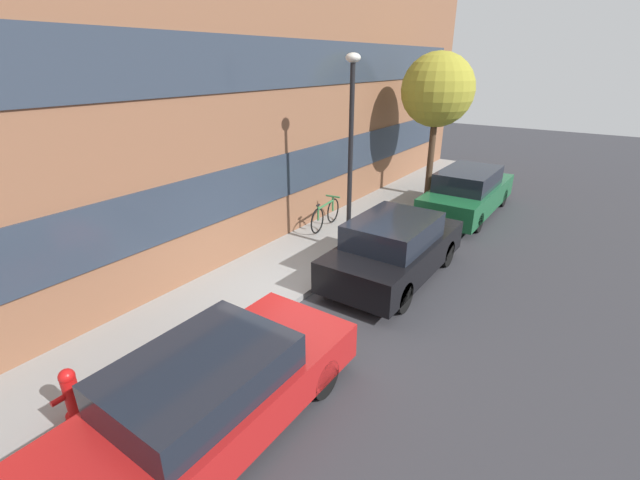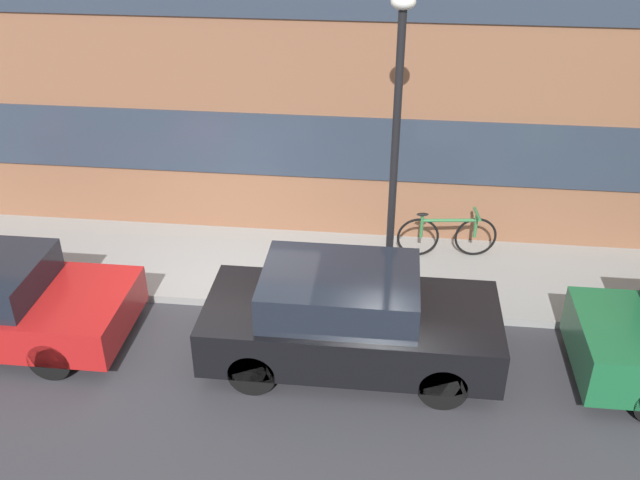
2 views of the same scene
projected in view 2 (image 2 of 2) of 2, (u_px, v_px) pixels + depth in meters
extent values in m
plane|color=#333338|center=(231.00, 308.00, 10.96)|extent=(56.00, 56.00, 0.00)
cube|color=gray|center=(246.00, 265.00, 11.92)|extent=(28.00, 2.30, 0.13)
cube|color=brown|center=(253.00, 2.00, 11.33)|extent=(28.00, 0.90, 8.02)
cube|color=#2D3847|center=(254.00, 144.00, 12.05)|extent=(25.76, 0.04, 1.10)
cylinder|color=black|center=(95.00, 294.00, 10.76)|extent=(0.58, 0.18, 0.58)
cylinder|color=black|center=(51.00, 359.00, 9.44)|extent=(0.58, 0.18, 0.58)
cube|color=black|center=(351.00, 327.00, 9.59)|extent=(3.93, 1.70, 0.67)
cube|color=black|center=(340.00, 290.00, 9.31)|extent=(2.04, 1.50, 0.52)
cylinder|color=black|center=(439.00, 316.00, 10.25)|extent=(0.62, 0.18, 0.62)
cylinder|color=black|center=(443.00, 387.00, 8.95)|extent=(0.62, 0.18, 0.62)
cylinder|color=black|center=(272.00, 305.00, 10.49)|extent=(0.62, 0.18, 0.62)
cylinder|color=black|center=(252.00, 373.00, 9.18)|extent=(0.62, 0.18, 0.62)
cylinder|color=black|center=(625.00, 330.00, 10.00)|extent=(0.57, 0.18, 0.57)
torus|color=black|center=(475.00, 237.00, 11.90)|extent=(0.71, 0.12, 0.71)
torus|color=black|center=(418.00, 237.00, 11.89)|extent=(0.71, 0.12, 0.71)
cylinder|color=#33723F|center=(448.00, 220.00, 11.74)|extent=(0.92, 0.17, 0.06)
cylinder|color=#33723F|center=(422.00, 227.00, 11.79)|extent=(0.06, 0.06, 0.40)
cylinder|color=#33723F|center=(476.00, 226.00, 11.80)|extent=(0.06, 0.06, 0.40)
ellipsoid|color=black|center=(423.00, 214.00, 11.67)|extent=(0.21, 0.10, 0.05)
cylinder|color=#33723F|center=(477.00, 214.00, 11.68)|extent=(0.10, 0.44, 0.05)
cylinder|color=black|center=(394.00, 168.00, 9.95)|extent=(0.11, 0.11, 4.30)
ellipsoid|color=silver|center=(403.00, 2.00, 8.83)|extent=(0.32, 0.32, 0.20)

